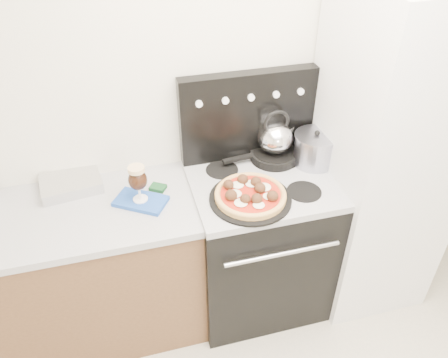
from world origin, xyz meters
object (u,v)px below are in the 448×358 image
object	(u,v)px
oven_mitt	(141,201)
stove_body	(258,245)
pizza	(251,194)
skillet	(274,155)
base_cabinet	(67,280)
tea_kettle	(276,135)
beer_glass	(138,183)
pizza_pan	(250,199)
fridge	(382,160)
stock_pot	(315,150)

from	to	relation	value
oven_mitt	stove_body	bearing A→B (deg)	-0.52
pizza	skillet	world-z (taller)	pizza
base_cabinet	tea_kettle	world-z (taller)	tea_kettle
oven_mitt	beer_glass	world-z (taller)	beer_glass
base_cabinet	pizza	size ratio (longest dim) A/B	4.04
pizza	tea_kettle	world-z (taller)	tea_kettle
beer_glass	pizza_pan	size ratio (longest dim) A/B	0.49
base_cabinet	beer_glass	bearing A→B (deg)	-2.38
base_cabinet	fridge	world-z (taller)	fridge
pizza_pan	pizza	size ratio (longest dim) A/B	1.16
oven_mitt	beer_glass	bearing A→B (deg)	0.00
base_cabinet	beer_glass	world-z (taller)	beer_glass
oven_mitt	pizza_pan	size ratio (longest dim) A/B	0.62
stove_body	tea_kettle	bearing A→B (deg)	53.14
stove_body	skillet	world-z (taller)	skillet
oven_mitt	pizza_pan	bearing A→B (deg)	-14.93
stove_body	stock_pot	world-z (taller)	stock_pot
stove_body	oven_mitt	distance (m)	0.80
pizza_pan	tea_kettle	world-z (taller)	tea_kettle
fridge	pizza_pan	xyz separation A→B (m)	(-0.81, -0.11, -0.02)
tea_kettle	fridge	bearing A→B (deg)	-21.77
oven_mitt	stock_pot	world-z (taller)	stock_pot
tea_kettle	stock_pot	size ratio (longest dim) A/B	0.94
stove_body	pizza	world-z (taller)	pizza
stove_body	pizza_pan	xyz separation A→B (m)	(-0.11, -0.14, 0.49)
pizza	stock_pot	distance (m)	0.50
base_cabinet	stove_body	world-z (taller)	stove_body
base_cabinet	stove_body	bearing A→B (deg)	-1.30
skillet	stock_pot	size ratio (longest dim) A/B	1.16
base_cabinet	oven_mitt	size ratio (longest dim) A/B	5.64
oven_mitt	beer_glass	distance (m)	0.11
pizza_pan	pizza	world-z (taller)	pizza
stove_body	oven_mitt	world-z (taller)	oven_mitt
pizza	tea_kettle	bearing A→B (deg)	52.50
pizza_pan	pizza	distance (m)	0.03
skillet	pizza	bearing A→B (deg)	-127.50
beer_glass	skillet	distance (m)	0.80
beer_glass	stock_pot	xyz separation A→B (m)	(0.98, 0.08, -0.02)
stove_body	fridge	bearing A→B (deg)	-2.05
stove_body	skillet	size ratio (longest dim) A/B	3.25
stove_body	oven_mitt	bearing A→B (deg)	179.48
base_cabinet	stock_pot	size ratio (longest dim) A/B	6.21
stove_body	stock_pot	distance (m)	0.66
tea_kettle	stock_pot	world-z (taller)	tea_kettle
stove_body	fridge	size ratio (longest dim) A/B	0.46
pizza	stove_body	bearing A→B (deg)	51.66
base_cabinet	stock_pot	xyz separation A→B (m)	(1.44, 0.06, 0.57)
stove_body	beer_glass	distance (m)	0.87
base_cabinet	skillet	world-z (taller)	skillet
beer_glass	tea_kettle	size ratio (longest dim) A/B	0.93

